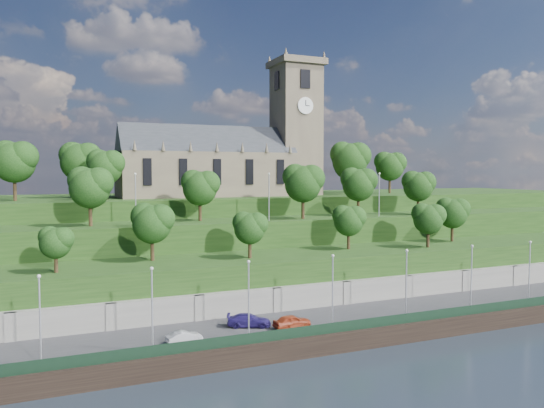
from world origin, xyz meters
name	(u,v)px	position (x,y,z in m)	size (l,w,h in m)	color
ground	(359,350)	(0.00, 0.00, 0.00)	(320.00, 320.00, 0.00)	#1B222B
promenade	(333,326)	(0.00, 6.00, 1.00)	(160.00, 12.00, 2.00)	#2D2D30
quay_wall	(360,340)	(0.00, -0.05, 1.10)	(160.00, 0.50, 2.20)	black
fence	(357,325)	(0.00, 0.60, 2.60)	(160.00, 0.10, 1.20)	black
retaining_wall	(310,303)	(0.00, 11.97, 2.50)	(160.00, 2.10, 5.00)	slate
embankment_lower	(291,282)	(0.00, 18.00, 4.00)	(160.00, 12.00, 8.00)	#1B3812
embankment_upper	(262,257)	(0.00, 29.00, 6.00)	(160.00, 10.00, 12.00)	#1B3812
hilltop	(222,233)	(0.00, 50.00, 7.50)	(160.00, 32.00, 15.00)	#1B3812
church	(232,156)	(0.79, 45.98, 22.52)	(38.60, 12.35, 27.60)	brown
trees_lower	(315,220)	(4.02, 18.41, 12.64)	(65.48, 8.77, 7.51)	black
trees_upper	(282,184)	(3.06, 28.14, 17.60)	(60.55, 8.58, 8.81)	black
trees_hilltop	(242,161)	(2.23, 44.57, 21.47)	(77.41, 15.94, 10.50)	black
lamp_posts_promenade	(333,286)	(-2.00, 2.50, 6.79)	(60.36, 0.36, 8.34)	#B2B2B7
lamp_posts_upper	(269,193)	(0.00, 26.00, 16.29)	(40.36, 0.36, 7.38)	#B2B2B7
car_left	(292,321)	(-6.19, 4.21, 2.74)	(1.75, 4.35, 1.48)	#A4381B
car_middle	(184,337)	(-18.58, 3.80, 2.61)	(1.28, 3.68, 1.21)	#99999D
car_right	(249,320)	(-10.46, 6.58, 2.72)	(2.03, 4.99, 1.45)	navy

